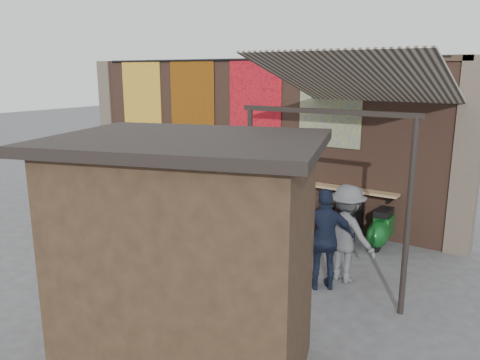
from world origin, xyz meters
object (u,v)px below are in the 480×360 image
at_px(scooter_stool_10, 381,229).
at_px(diner_left, 133,177).
at_px(scooter_stool_1, 180,195).
at_px(scooter_stool_3, 216,201).
at_px(scooter_stool_8, 325,223).
at_px(diner_right, 165,179).
at_px(scooter_stool_7, 299,217).
at_px(scooter_stool_4, 233,203).
at_px(scooter_stool_5, 258,209).
at_px(shelf_box, 223,166).
at_px(shopper_navy, 325,240).
at_px(scooter_stool_0, 163,190).
at_px(scooter_stool_6, 278,212).
at_px(scooter_stool_2, 198,199).
at_px(market_stall, 191,267).
at_px(scooter_stool_9, 350,224).
at_px(shopper_grey, 346,233).
at_px(shopper_tan, 266,228).

bearing_deg(scooter_stool_10, diner_left, -175.85).
relative_size(scooter_stool_1, scooter_stool_3, 1.03).
relative_size(scooter_stool_8, diner_right, 0.39).
distance_m(scooter_stool_7, diner_right, 3.76).
height_order(scooter_stool_4, scooter_stool_5, scooter_stool_4).
xyz_separation_m(shelf_box, shopper_navy, (4.08, -2.74, -0.36)).
relative_size(scooter_stool_0, scooter_stool_3, 1.19).
bearing_deg(scooter_stool_6, scooter_stool_0, 179.32).
height_order(shelf_box, scooter_stool_2, shelf_box).
distance_m(scooter_stool_3, market_stall, 6.85).
distance_m(diner_right, market_stall, 7.04).
bearing_deg(scooter_stool_0, scooter_stool_2, -2.39).
relative_size(scooter_stool_1, scooter_stool_2, 1.00).
distance_m(scooter_stool_9, shopper_navy, 2.52).
height_order(scooter_stool_2, shopper_navy, shopper_navy).
distance_m(scooter_stool_0, scooter_stool_4, 2.47).
distance_m(shelf_box, scooter_stool_2, 1.15).
height_order(scooter_stool_8, scooter_stool_9, scooter_stool_9).
distance_m(scooter_stool_3, scooter_stool_7, 2.48).
height_order(shelf_box, scooter_stool_1, shelf_box).
distance_m(scooter_stool_3, shopper_grey, 4.80).
bearing_deg(scooter_stool_1, scooter_stool_8, -0.23).
bearing_deg(shopper_grey, scooter_stool_10, -77.67).
distance_m(scooter_stool_4, scooter_stool_9, 3.10).
distance_m(scooter_stool_7, shopper_grey, 2.73).
bearing_deg(shopper_navy, diner_right, -54.49).
bearing_deg(scooter_stool_6, shopper_navy, -47.10).
height_order(shopper_grey, shopper_tan, shopper_grey).
relative_size(scooter_stool_4, shopper_navy, 0.49).
bearing_deg(shopper_navy, scooter_stool_8, -102.49).
bearing_deg(scooter_stool_5, scooter_stool_10, -0.52).
bearing_deg(scooter_stool_5, scooter_stool_0, -179.69).
relative_size(scooter_stool_4, diner_left, 0.55).
relative_size(scooter_stool_7, scooter_stool_9, 0.84).
height_order(diner_left, shopper_grey, shopper_grey).
bearing_deg(market_stall, scooter_stool_2, 110.07).
bearing_deg(shelf_box, scooter_stool_1, -167.15).
bearing_deg(scooter_stool_6, shelf_box, 170.05).
bearing_deg(scooter_stool_9, shelf_box, 175.11).
distance_m(scooter_stool_4, scooter_stool_5, 0.71).
height_order(scooter_stool_2, scooter_stool_6, scooter_stool_6).
bearing_deg(diner_left, scooter_stool_0, 36.75).
bearing_deg(diner_left, scooter_stool_2, 11.57).
relative_size(diner_left, shopper_grey, 0.89).
height_order(scooter_stool_6, diner_left, diner_left).
bearing_deg(shelf_box, scooter_stool_9, -4.89).
height_order(scooter_stool_2, scooter_stool_9, scooter_stool_9).
relative_size(shelf_box, scooter_stool_8, 0.88).
bearing_deg(scooter_stool_8, scooter_stool_10, 1.11).
height_order(shelf_box, scooter_stool_5, shelf_box).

